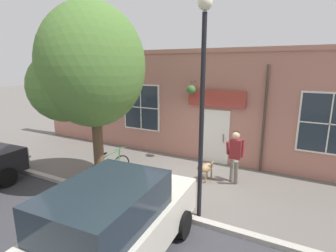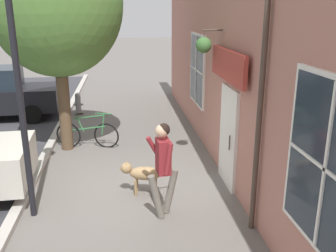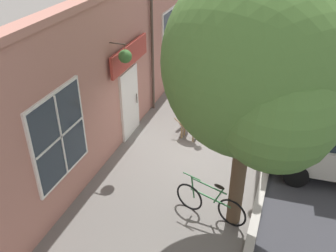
# 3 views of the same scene
# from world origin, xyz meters

# --- Properties ---
(ground_plane) EXTENTS (90.00, 90.00, 0.00)m
(ground_plane) POSITION_xyz_m (0.00, 0.00, 0.00)
(ground_plane) COLOR #66605B
(storefront_facade) EXTENTS (0.95, 18.00, 4.37)m
(storefront_facade) POSITION_xyz_m (-2.34, 0.02, 2.20)
(storefront_facade) COLOR #B27566
(storefront_facade) RESTS_ON ground_plane
(pedestrian_walking) EXTENTS (0.59, 0.55, 1.75)m
(pedestrian_walking) POSITION_xyz_m (-0.67, 1.41, 1.06)
(pedestrian_walking) COLOR #6B665B
(pedestrian_walking) RESTS_ON ground_plane
(dog_on_leash) EXTENTS (1.05, 0.41, 0.70)m
(dog_on_leash) POSITION_xyz_m (-0.34, 0.54, 0.46)
(dog_on_leash) COLOR #997A51
(dog_on_leash) RESTS_ON ground_plane
(street_tree_by_curb) EXTENTS (3.25, 3.08, 5.54)m
(street_tree_by_curb) POSITION_xyz_m (1.63, -2.44, 3.62)
(street_tree_by_curb) COLOR brown
(street_tree_by_curb) RESTS_ON ground_plane
(leaning_bicycle) EXTENTS (1.71, 0.43, 1.00)m
(leaning_bicycle) POSITION_xyz_m (0.98, -2.39, 0.38)
(leaning_bicycle) COLOR black
(leaning_bicycle) RESTS_ON ground_plane
(street_lamp) EXTENTS (0.32, 0.32, 5.22)m
(street_lamp) POSITION_xyz_m (1.68, 1.11, 3.38)
(street_lamp) COLOR black
(street_lamp) RESTS_ON ground_plane
(fire_hydrant) EXTENTS (0.34, 0.20, 0.77)m
(fire_hydrant) POSITION_xyz_m (1.59, -5.92, 0.40)
(fire_hydrant) COLOR #99999E
(fire_hydrant) RESTS_ON ground_plane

